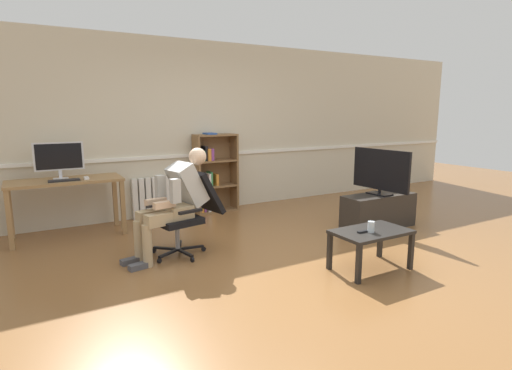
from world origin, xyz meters
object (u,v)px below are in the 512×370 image
Objects in this scene: computer_desk at (66,188)px; spare_remote at (364,231)px; person_seated at (174,200)px; tv_stand at (378,211)px; bookshelf at (213,175)px; coffee_table at (371,236)px; imac_monitor at (59,158)px; radiator at (158,197)px; drinking_glass at (371,227)px; tv_screen at (381,171)px; keyboard at (64,180)px; computer_mouse at (86,178)px; office_chair at (189,208)px.

spare_remote is (2.47, -2.79, -0.22)m from computer_desk.
person_seated is at bearing -54.80° from computer_desk.
tv_stand is (3.81, -1.72, -0.41)m from computer_desk.
bookshelf is 3.11m from coffee_table.
imac_monitor is 4.32m from tv_stand.
drinking_glass is (1.23, -3.21, 0.16)m from radiator.
person_seated is (-0.33, -1.78, 0.34)m from radiator.
computer_desk is at bearing -172.33° from bookshelf.
tv_screen reaches higher than coffee_table.
coffee_table is (2.60, -2.64, -0.41)m from keyboard.
person_seated reaches higher than computer_mouse.
office_chair is at bearing 172.05° from tv_stand.
bookshelf is 1.06× the size of person_seated.
imac_monitor is at bearing 118.24° from computer_desk.
computer_desk is 1.14× the size of person_seated.
radiator is 1.84m from person_seated.
person_seated is 2.88m from tv_stand.
radiator reaches higher than spare_remote.
computer_mouse is at bearing -35.02° from imac_monitor.
drinking_glass reaches higher than coffee_table.
coffee_table is (0.40, -3.07, -0.25)m from bookshelf.
drinking_glass is (-0.05, -0.04, 0.11)m from coffee_table.
keyboard is 3.22× the size of drinking_glass.
radiator is 5.18× the size of spare_remote.
computer_desk is at bearing 61.86° from tv_screen.
keyboard is at bearing -152.65° from person_seated.
computer_mouse reaches higher than radiator.
computer_desk is 13.70× the size of computer_mouse.
keyboard is 1.60m from person_seated.
tv_stand is 1.73m from spare_remote.
imac_monitor reaches higher than keyboard.
computer_desk is at bearing -61.76° from imac_monitor.
imac_monitor is 3.92m from drinking_glass.
coffee_table is at bearing -82.58° from bookshelf.
computer_mouse is 1.56m from office_chair.
tv_stand is at bearing 70.69° from office_chair.
office_chair is 2.02m from coffee_table.
spare_remote is (-0.06, 0.03, -0.05)m from drinking_glass.
person_seated is at bearing -55.15° from imac_monitor.
office_chair is at bearing -94.73° from radiator.
bookshelf reaches higher than drinking_glass.
coffee_table is at bearing -79.92° from spare_remote.
spare_remote is at bearing 154.90° from drinking_glass.
keyboard is 3.65m from spare_remote.
computer_desk is 0.39m from imac_monitor.
person_seated is at bearing -90.00° from office_chair.
keyboard is at bearing -84.57° from imac_monitor.
tv_screen reaches higher than computer_mouse.
office_chair is 0.87× the size of tv_stand.
computer_mouse reaches higher than computer_desk.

